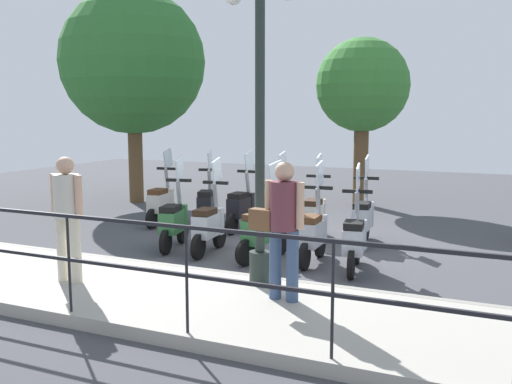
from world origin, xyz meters
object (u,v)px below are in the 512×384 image
Objects in this scene: tree_large at (133,62)px; scooter_far_1 at (315,214)px; scooter_near_2 at (263,230)px; tree_distant at (363,87)px; scooter_near_3 at (209,224)px; lamp_post_near at (260,142)px; scooter_far_2 at (276,208)px; pedestrian_with_bag at (282,220)px; scooter_near_4 at (174,220)px; scooter_near_0 at (354,239)px; pedestrian_distant at (67,209)px; scooter_near_1 at (313,232)px; scooter_far_0 at (363,217)px; scooter_far_5 at (161,202)px; scooter_far_3 at (242,206)px; scooter_far_4 at (207,204)px.

tree_large is 6.76m from scooter_far_1.
scooter_near_2 and scooter_far_1 have the same top height.
tree_distant is 6.43m from scooter_near_3.
scooter_far_2 is at bearing 18.78° from lamp_post_near.
pedestrian_with_bag reaches higher than scooter_near_2.
tree_large is at bearing 60.83° from scooter_far_1.
scooter_near_4 is at bearing 82.14° from scooter_near_3.
tree_large is 5.98m from scooter_far_2.
pedestrian_distant is at bearing 120.04° from scooter_near_0.
scooter_far_2 is at bearing 168.80° from pedestrian_distant.
scooter_near_1 is 1.00× the size of scooter_far_0.
scooter_near_4 and scooter_far_1 have the same top height.
tree_large reaches higher than scooter_far_5.
scooter_near_3 is 1.00× the size of scooter_far_0.
scooter_near_1 and scooter_near_4 have the same top height.
pedestrian_with_bag is 1.03× the size of scooter_near_1.
scooter_far_4 is at bearing 91.73° from scooter_far_3.
pedestrian_distant reaches higher than scooter_far_4.
scooter_far_1 is at bearing -113.16° from scooter_far_4.
scooter_near_3 is at bearing -169.83° from scooter_far_3.
pedestrian_distant reaches higher than scooter_far_1.
scooter_near_4 and scooter_far_5 have the same top height.
scooter_far_4 is at bearing -1.33° from scooter_near_4.
scooter_far_3 is (-2.16, -4.01, -3.02)m from tree_large.
scooter_far_3 is (1.90, 2.70, 0.00)m from scooter_near_0.
scooter_near_1 is (2.62, -2.36, -0.60)m from pedestrian_distant.
scooter_far_0 is at bearing -110.00° from tree_large.
scooter_near_1 is 0.77m from scooter_near_2.
lamp_post_near is 3.92m from scooter_far_2.
scooter_near_2 and scooter_far_2 have the same top height.
tree_distant is 6.54m from scooter_near_4.
pedestrian_with_bag is 4.60m from scooter_far_3.
scooter_far_2 is at bearing 29.78° from pedestrian_with_bag.
scooter_near_0 is at bearing 130.91° from pedestrian_distant.
pedestrian_distant is 2.64m from scooter_near_4.
scooter_near_1 and scooter_far_2 have the same top height.
pedestrian_distant reaches higher than scooter_near_3.
scooter_near_1 is 1.00× the size of scooter_near_3.
lamp_post_near reaches higher than tree_distant.
tree_large reaches higher than scooter_far_1.
scooter_far_3 is at bearing 80.93° from scooter_far_0.
scooter_near_1 is 3.26m from scooter_far_4.
tree_large is 3.45× the size of scooter_near_2.
pedestrian_with_bag is 1.03× the size of scooter_far_2.
scooter_near_4 is at bearing 148.43° from scooter_far_2.
tree_large is at bearing 46.59° from lamp_post_near.
scooter_far_1 is (-0.04, 0.86, 0.00)m from scooter_far_0.
scooter_near_1 is (-3.89, -6.02, -3.02)m from tree_large.
scooter_near_3 is 1.00× the size of scooter_far_2.
scooter_near_4 is 1.82m from scooter_far_3.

